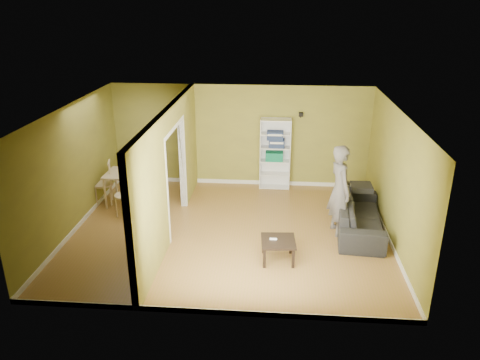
% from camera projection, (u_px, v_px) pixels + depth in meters
% --- Properties ---
extents(room_shell, '(6.50, 6.50, 6.50)m').
position_uv_depth(room_shell, '(229.00, 174.00, 9.33)').
color(room_shell, olive).
rests_on(room_shell, ground).
extents(partition, '(0.22, 5.50, 2.60)m').
position_uv_depth(partition, '(170.00, 172.00, 9.42)').
color(partition, olive).
rests_on(partition, ground).
extents(wall_speaker, '(0.10, 0.10, 0.10)m').
position_uv_depth(wall_speaker, '(301.00, 114.00, 11.49)').
color(wall_speaker, black).
rests_on(wall_speaker, room_shell).
extents(sofa, '(2.38, 1.18, 0.88)m').
position_uv_depth(sofa, '(360.00, 211.00, 9.75)').
color(sofa, black).
rests_on(sofa, ground).
extents(person, '(0.95, 0.82, 2.23)m').
position_uv_depth(person, '(340.00, 183.00, 9.40)').
color(person, slate).
rests_on(person, ground).
extents(bookshelf, '(0.76, 0.33, 1.81)m').
position_uv_depth(bookshelf, '(275.00, 153.00, 11.82)').
color(bookshelf, white).
rests_on(bookshelf, ground).
extents(paper_box_teal, '(0.43, 0.28, 0.22)m').
position_uv_depth(paper_box_teal, '(274.00, 156.00, 11.79)').
color(paper_box_teal, '#1C605E').
rests_on(paper_box_teal, bookshelf).
extents(paper_box_navy_b, '(0.39, 0.25, 0.20)m').
position_uv_depth(paper_box_navy_b, '(277.00, 143.00, 11.67)').
color(paper_box_navy_b, '#151454').
rests_on(paper_box_navy_b, bookshelf).
extents(paper_box_navy_c, '(0.41, 0.26, 0.21)m').
position_uv_depth(paper_box_navy_c, '(275.00, 135.00, 11.59)').
color(paper_box_navy_c, navy).
rests_on(paper_box_navy_c, bookshelf).
extents(coffee_table, '(0.62, 0.62, 0.42)m').
position_uv_depth(coffee_table, '(278.00, 243.00, 8.63)').
color(coffee_table, '#302318').
rests_on(coffee_table, ground).
extents(game_controller, '(0.13, 0.04, 0.03)m').
position_uv_depth(game_controller, '(273.00, 239.00, 8.63)').
color(game_controller, white).
rests_on(game_controller, coffee_table).
extents(dining_table, '(1.24, 0.83, 0.77)m').
position_uv_depth(dining_table, '(133.00, 176.00, 10.91)').
color(dining_table, '#CBAC92').
rests_on(dining_table, ground).
extents(chair_left, '(0.59, 0.59, 1.04)m').
position_uv_depth(chair_left, '(103.00, 183.00, 10.99)').
color(chair_left, tan).
rests_on(chair_left, ground).
extents(chair_near, '(0.53, 0.53, 1.03)m').
position_uv_depth(chair_near, '(125.00, 194.00, 10.38)').
color(chair_near, tan).
rests_on(chair_near, ground).
extents(chair_far, '(0.44, 0.44, 0.92)m').
position_uv_depth(chair_far, '(144.00, 176.00, 11.55)').
color(chair_far, tan).
rests_on(chair_far, ground).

